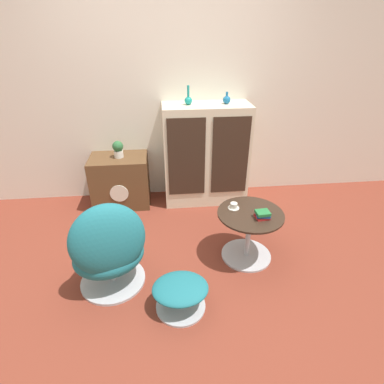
{
  "coord_description": "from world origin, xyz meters",
  "views": [
    {
      "loc": [
        -0.08,
        -1.95,
        1.91
      ],
      "look_at": [
        0.18,
        0.49,
        0.55
      ],
      "focal_mm": 28.0,
      "sensor_mm": 36.0,
      "label": 1
    }
  ],
  "objects": [
    {
      "name": "vase_leftmost",
      "position": [
        0.22,
        1.31,
        1.22
      ],
      "size": [
        0.08,
        0.08,
        0.2
      ],
      "color": "teal",
      "rests_on": "sideboard"
    },
    {
      "name": "sideboard",
      "position": [
        0.42,
        1.3,
        0.59
      ],
      "size": [
        0.98,
        0.44,
        1.17
      ],
      "color": "beige",
      "rests_on": "ground_plane"
    },
    {
      "name": "vase_inner_left",
      "position": [
        0.64,
        1.31,
        1.22
      ],
      "size": [
        0.08,
        0.08,
        0.13
      ],
      "color": "#196699",
      "rests_on": "sideboard"
    },
    {
      "name": "book_stack",
      "position": [
        0.73,
        0.09,
        0.52
      ],
      "size": [
        0.13,
        0.12,
        0.07
      ],
      "color": "red",
      "rests_on": "coffee_table"
    },
    {
      "name": "wall_back",
      "position": [
        0.0,
        1.55,
        1.3
      ],
      "size": [
        6.4,
        0.06,
        2.6
      ],
      "color": "silver",
      "rests_on": "ground_plane"
    },
    {
      "name": "egg_chair",
      "position": [
        -0.54,
        -0.07,
        0.39
      ],
      "size": [
        0.71,
        0.68,
        0.82
      ],
      "color": "#B7B7BC",
      "rests_on": "ground_plane"
    },
    {
      "name": "teacup",
      "position": [
        0.53,
        0.27,
        0.51
      ],
      "size": [
        0.1,
        0.1,
        0.05
      ],
      "color": "silver",
      "rests_on": "coffee_table"
    },
    {
      "name": "ottoman",
      "position": [
        -0.0,
        -0.35,
        0.16
      ],
      "size": [
        0.43,
        0.38,
        0.24
      ],
      "color": "#B7B7BC",
      "rests_on": "ground_plane"
    },
    {
      "name": "ground_plane",
      "position": [
        0.0,
        0.0,
        0.0
      ],
      "size": [
        12.0,
        12.0,
        0.0
      ],
      "primitive_type": "plane",
      "color": "brown"
    },
    {
      "name": "potted_plant",
      "position": [
        -0.58,
        1.3,
        0.7
      ],
      "size": [
        0.12,
        0.12,
        0.19
      ],
      "color": "silver",
      "rests_on": "tv_console"
    },
    {
      "name": "tv_console",
      "position": [
        -0.59,
        1.3,
        0.3
      ],
      "size": [
        0.66,
        0.46,
        0.6
      ],
      "color": "brown",
      "rests_on": "ground_plane"
    },
    {
      "name": "coffee_table",
      "position": [
        0.66,
        0.18,
        0.28
      ],
      "size": [
        0.58,
        0.58,
        0.48
      ],
      "color": "#B7B7BC",
      "rests_on": "ground_plane"
    }
  ]
}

